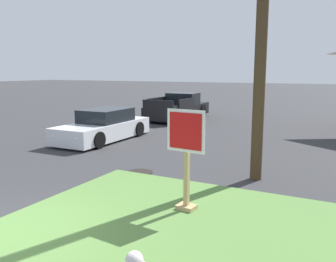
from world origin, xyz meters
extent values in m
cube|color=#567F3D|center=(2.42, 1.35, 0.04)|extent=(5.90, 5.76, 0.08)
sphere|color=silver|center=(3.24, -0.70, 0.84)|extent=(0.19, 0.19, 0.19)
cube|color=silver|center=(3.24, -0.70, 0.91)|extent=(0.04, 0.04, 0.04)
cube|color=tan|center=(2.35, 2.54, 1.03)|extent=(0.10, 0.10, 1.90)
cube|color=tan|center=(2.35, 2.54, 0.12)|extent=(0.39, 0.31, 0.08)
cube|color=white|center=(2.34, 2.49, 1.65)|extent=(0.81, 0.09, 0.81)
cube|color=red|center=(2.34, 2.47, 1.65)|extent=(0.69, 0.08, 0.69)
cylinder|color=black|center=(0.03, 4.52, 0.01)|extent=(0.70, 0.70, 0.02)
cube|color=silver|center=(-3.77, 7.81, 0.41)|extent=(1.80, 4.50, 0.64)
cube|color=black|center=(-3.78, 8.04, 0.97)|extent=(1.52, 2.08, 0.56)
cylinder|color=black|center=(-2.94, 6.44, 0.31)|extent=(0.23, 0.62, 0.62)
cylinder|color=black|center=(-4.56, 6.41, 0.31)|extent=(0.23, 0.62, 0.62)
cylinder|color=black|center=(-2.98, 9.21, 0.31)|extent=(0.23, 0.62, 0.62)
cylinder|color=black|center=(-4.61, 9.18, 0.31)|extent=(0.23, 0.62, 0.62)
sphere|color=white|center=(-3.22, 5.64, 0.47)|extent=(0.14, 0.14, 0.14)
sphere|color=red|center=(-3.29, 10.02, 0.47)|extent=(0.12, 0.12, 0.12)
sphere|color=white|center=(-4.25, 5.62, 0.47)|extent=(0.14, 0.14, 0.14)
sphere|color=red|center=(-4.33, 10.00, 0.47)|extent=(0.12, 0.12, 0.12)
cube|color=black|center=(-3.90, 14.94, 0.50)|extent=(2.04, 5.04, 0.68)
cube|color=black|center=(-3.91, 15.64, 1.14)|extent=(1.74, 1.33, 0.68)
cube|color=black|center=(-4.81, 14.05, 1.06)|extent=(0.14, 2.10, 0.44)
cube|color=black|center=(-2.96, 14.08, 1.06)|extent=(0.14, 2.10, 0.44)
cube|color=black|center=(-3.86, 12.49, 1.06)|extent=(1.76, 0.13, 0.44)
cylinder|color=black|center=(-4.85, 16.43, 0.38)|extent=(0.27, 0.76, 0.76)
cylinder|color=black|center=(-3.01, 16.46, 0.38)|extent=(0.27, 0.76, 0.76)
cylinder|color=black|center=(-4.79, 13.42, 0.38)|extent=(0.27, 0.76, 0.76)
cylinder|color=black|center=(-2.96, 13.46, 0.38)|extent=(0.27, 0.76, 0.76)
camera|label=1|loc=(5.12, -3.55, 2.76)|focal=38.20mm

